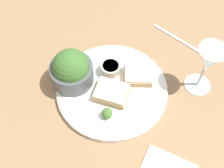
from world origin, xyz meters
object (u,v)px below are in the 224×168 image
Objects in this scene: wine_glass at (208,62)px; sauce_ramekin at (111,68)px; salad_bowl at (71,70)px; cheese_toast_near at (111,92)px; fork at (179,39)px; cheese_toast_far at (138,75)px.

sauce_ramekin is at bearing 23.51° from wine_glass.
sauce_ramekin is at bearing -134.39° from salad_bowl.
fork is at bearing -103.61° from cheese_toast_near.
sauce_ramekin is (-0.07, -0.07, -0.03)m from salad_bowl.
sauce_ramekin is at bearing 17.09° from cheese_toast_far.
wine_glass reaches higher than salad_bowl.
salad_bowl is 0.34m from fork.
cheese_toast_near is 0.55× the size of fork.
cheese_toast_far is (-0.03, -0.08, 0.00)m from cheese_toast_near.
cheese_toast_near is at bearing -173.69° from salad_bowl.
wine_glass is at bearing -138.66° from cheese_toast_near.
fork is at bearing -121.82° from salad_bowl.
wine_glass is (-0.15, -0.07, 0.08)m from cheese_toast_far.
fork is at bearing -116.47° from sauce_ramekin.
cheese_toast_far is (-0.14, -0.10, -0.03)m from salad_bowl.
cheese_toast_near is (-0.04, 0.06, -0.00)m from sauce_ramekin.
wine_glass reaches higher than cheese_toast_near.
fork is (-0.04, -0.19, -0.02)m from cheese_toast_far.
wine_glass is (-0.22, -0.09, 0.07)m from sauce_ramekin.
cheese_toast_near is at bearing 123.39° from sauce_ramekin.
cheese_toast_near is 1.02× the size of cheese_toast_far.
cheese_toast_far is (-0.07, -0.02, -0.00)m from sauce_ramekin.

